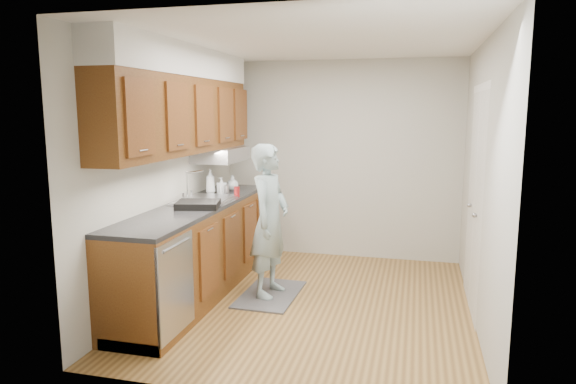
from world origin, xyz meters
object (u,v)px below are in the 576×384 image
Objects in this scene: soda_can at (237,192)px; person at (270,210)px; soap_bottle_c at (233,183)px; steel_can at (227,189)px; soap_bottle_a at (210,181)px; soap_bottle_b at (222,185)px; dish_rack at (198,204)px.

person is at bearing -39.79° from soda_can.
soap_bottle_c reaches higher than steel_can.
person is 9.64× the size of soap_bottle_c.
soap_bottle_a reaches higher than steel_can.
person is at bearing -37.98° from soap_bottle_b.
steel_can is at bearing 77.67° from dish_rack.
soap_bottle_b is at bearing 11.94° from soap_bottle_a.
person is 4.32× the size of dish_rack.
soda_can reaches higher than steel_can.
soap_bottle_a is at bearing 177.59° from steel_can.
soda_can is 1.04× the size of steel_can.
person is at bearing -32.52° from soap_bottle_a.
dish_rack is (-0.64, -0.29, 0.08)m from person.
person is 6.30× the size of soap_bottle_a.
soap_bottle_b is at bearing 82.37° from dish_rack.
person is 1.04m from soap_bottle_a.
soap_bottle_b is (-0.74, 0.58, 0.14)m from person.
person is 0.95m from soap_bottle_b.
soda_can is at bearing 57.59° from person.
dish_rack is at bearing -83.83° from soap_bottle_b.
dish_rack is at bearing -88.52° from steel_can.
soap_bottle_b reaches higher than dish_rack.
dish_rack is (0.06, -1.13, -0.06)m from soap_bottle_c.
soap_bottle_b is 1.75× the size of steel_can.
soap_bottle_c is 1.13m from dish_rack.
soap_bottle_c is (-0.70, 0.84, 0.14)m from person.
soda_can is (0.21, -0.43, -0.04)m from soap_bottle_c.
soap_bottle_a is at bearing 159.49° from soda_can.
soda_can is 0.72m from dish_rack.
person is 0.86m from steel_can.
soap_bottle_c is (0.16, 0.29, -0.05)m from soap_bottle_a.
soda_can is (0.37, -0.14, -0.08)m from soap_bottle_a.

